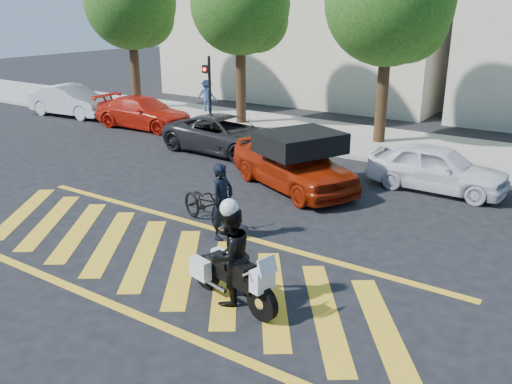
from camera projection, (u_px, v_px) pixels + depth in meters
The scene contains 18 objects.
ground at pixel (165, 260), 11.53m from camera, with size 90.00×90.00×0.00m, color black.
sidewalk at pixel (378, 143), 20.92m from camera, with size 60.00×5.00×0.15m, color #9E998E.
crosswalk at pixel (164, 259), 11.55m from camera, with size 12.33×4.00×0.01m.
building_left at pixel (311, 7), 30.58m from camera, with size 16.00×8.00×10.00m, color beige.
tree_far_left at pixel (133, 7), 26.11m from camera, with size 4.40×4.40×7.41m.
tree_left at pixel (244, 8), 22.71m from camera, with size 4.20×4.20×7.26m.
tree_center at pixel (393, 6), 19.26m from camera, with size 4.60×4.60×7.56m.
signal_pole at pixel (209, 88), 21.96m from camera, with size 0.28×0.43×3.20m.
officer_bike at pixel (222, 201), 12.33m from camera, with size 0.65×0.43×1.79m, color black.
bicycle at pixel (205, 205), 13.19m from camera, with size 0.69×1.97×1.04m, color black.
police_motorcycle at pixel (231, 276), 9.73m from camera, with size 2.17×0.93×0.97m.
officer_moto at pixel (230, 256), 9.60m from camera, with size 0.89×0.70×1.84m, color black.
red_convertible at pixel (293, 162), 15.81m from camera, with size 1.84×4.58×1.56m, color maroon.
parked_far_left at pixel (71, 101), 26.17m from camera, with size 1.56×4.49×1.48m, color #B3B5BB.
parked_left at pixel (144, 113), 23.65m from camera, with size 1.89×4.64×1.35m, color red.
parked_mid_left at pixel (226, 135), 19.64m from camera, with size 2.22×4.82×1.34m, color black.
parked_mid_right at pixel (437, 168), 15.63m from camera, with size 1.59×3.96×1.35m, color white.
pedestrian_left at pixel (207, 95), 26.56m from camera, with size 0.99×0.57×1.53m, color #34528F.
Camera 1 is at (7.40, -7.58, 5.14)m, focal length 38.00 mm.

